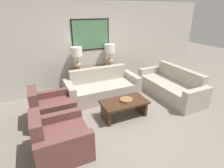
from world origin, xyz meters
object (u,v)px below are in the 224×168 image
(armchair_near_camera, at_px, (60,139))
(table_lamp_left, at_px, (77,56))
(table_lamp_right, at_px, (110,52))
(console_table, at_px, (95,78))
(coffee_table, at_px, (124,105))
(couch_by_back_wall, at_px, (102,88))
(decorative_bowl, at_px, (126,100))
(couch_by_side, at_px, (171,87))
(armchair_near_back_wall, at_px, (52,110))

(armchair_near_camera, bearing_deg, table_lamp_left, 67.33)
(table_lamp_right, xyz_separation_m, armchair_near_camera, (-2.03, -2.35, -0.87))
(console_table, distance_m, coffee_table, 1.80)
(armchair_near_camera, bearing_deg, coffee_table, 19.01)
(couch_by_back_wall, bearing_deg, armchair_near_camera, -131.33)
(table_lamp_left, relative_size, couch_by_back_wall, 0.32)
(console_table, distance_m, decorative_bowl, 1.81)
(console_table, xyz_separation_m, couch_by_back_wall, (0.00, -0.64, -0.09))
(table_lamp_left, bearing_deg, coffee_table, -71.36)
(console_table, distance_m, couch_by_side, 2.35)
(armchair_near_back_wall, bearing_deg, armchair_near_camera, -90.00)
(table_lamp_right, bearing_deg, table_lamp_left, 180.00)
(console_table, bearing_deg, couch_by_back_wall, -90.00)
(coffee_table, bearing_deg, console_table, 92.67)
(couch_by_side, xyz_separation_m, decorative_bowl, (-1.76, -0.42, 0.16))
(armchair_near_back_wall, distance_m, armchair_near_camera, 1.09)
(console_table, bearing_deg, armchair_near_camera, -122.65)
(console_table, height_order, couch_by_side, couch_by_side)
(coffee_table, distance_m, decorative_bowl, 0.15)
(console_table, xyz_separation_m, armchair_near_camera, (-1.50, -2.35, -0.08))
(couch_by_side, bearing_deg, armchair_near_camera, -164.24)
(table_lamp_right, xyz_separation_m, coffee_table, (-0.44, -1.80, -0.85))
(table_lamp_left, xyz_separation_m, couch_by_side, (2.42, -1.39, -0.87))
(table_lamp_left, xyz_separation_m, decorative_bowl, (0.66, -1.81, -0.71))
(table_lamp_right, bearing_deg, coffee_table, -103.71)
(couch_by_back_wall, xyz_separation_m, couch_by_side, (1.90, -0.75, 0.00))
(console_table, height_order, armchair_near_back_wall, armchair_near_back_wall)
(console_table, xyz_separation_m, table_lamp_right, (0.52, 0.00, 0.79))
(couch_by_back_wall, bearing_deg, table_lamp_left, 129.37)
(table_lamp_left, distance_m, table_lamp_right, 1.05)
(table_lamp_left, height_order, armchair_near_camera, table_lamp_left)
(console_table, bearing_deg, coffee_table, -87.33)
(armchair_near_back_wall, bearing_deg, table_lamp_right, 31.72)
(armchair_near_back_wall, bearing_deg, console_table, 39.80)
(decorative_bowl, distance_m, armchair_near_back_wall, 1.74)
(decorative_bowl, bearing_deg, table_lamp_left, 109.98)
(couch_by_side, xyz_separation_m, armchair_near_camera, (-3.40, -0.96, 0.00))
(console_table, bearing_deg, couch_by_side, -36.19)
(console_table, relative_size, table_lamp_right, 2.18)
(table_lamp_right, bearing_deg, armchair_near_back_wall, -148.28)
(coffee_table, bearing_deg, table_lamp_right, 76.29)
(couch_by_back_wall, bearing_deg, couch_by_side, -21.57)
(table_lamp_left, height_order, decorative_bowl, table_lamp_left)
(couch_by_side, distance_m, coffee_table, 1.86)
(table_lamp_left, bearing_deg, armchair_near_camera, -112.67)
(armchair_near_camera, bearing_deg, armchair_near_back_wall, 90.00)
(table_lamp_right, distance_m, coffee_table, 2.04)
(console_table, height_order, couch_by_back_wall, couch_by_back_wall)
(couch_by_back_wall, relative_size, armchair_near_back_wall, 2.27)
(armchair_near_back_wall, bearing_deg, table_lamp_left, 51.95)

